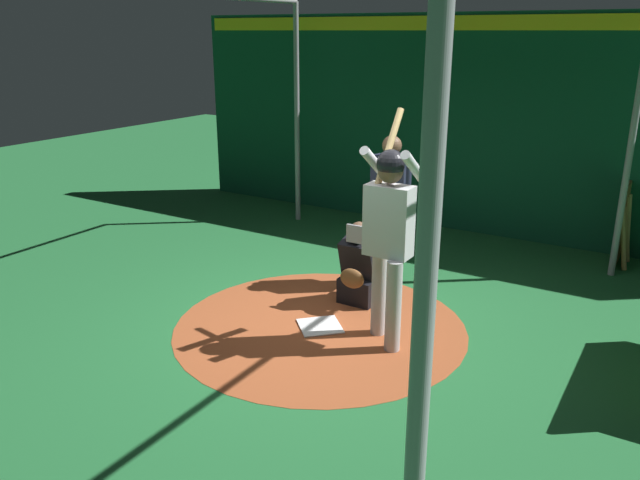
{
  "coord_description": "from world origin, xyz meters",
  "views": [
    {
      "loc": [
        5.03,
        3.07,
        2.91
      ],
      "look_at": [
        0.0,
        0.0,
        0.95
      ],
      "focal_mm": 35.37,
      "sensor_mm": 36.0,
      "label": 1
    }
  ],
  "objects_px": {
    "catcher": "(359,271)",
    "bat_rack": "(625,224)",
    "home_plate": "(320,326)",
    "umpire": "(390,202)",
    "batter": "(389,227)"
  },
  "relations": [
    {
      "from": "catcher",
      "to": "bat_rack",
      "type": "relative_size",
      "value": 0.89
    },
    {
      "from": "home_plate",
      "to": "catcher",
      "type": "height_order",
      "value": "catcher"
    },
    {
      "from": "home_plate",
      "to": "umpire",
      "type": "xyz_separation_m",
      "value": [
        -1.45,
        0.07,
        1.0
      ]
    },
    {
      "from": "bat_rack",
      "to": "home_plate",
      "type": "bearing_deg",
      "value": -31.66
    },
    {
      "from": "batter",
      "to": "catcher",
      "type": "distance_m",
      "value": 1.25
    },
    {
      "from": "home_plate",
      "to": "bat_rack",
      "type": "relative_size",
      "value": 0.4
    },
    {
      "from": "batter",
      "to": "umpire",
      "type": "xyz_separation_m",
      "value": [
        -1.37,
        -0.63,
        -0.16
      ]
    },
    {
      "from": "catcher",
      "to": "bat_rack",
      "type": "distance_m",
      "value": 3.85
    },
    {
      "from": "bat_rack",
      "to": "batter",
      "type": "bearing_deg",
      "value": -23.86
    },
    {
      "from": "catcher",
      "to": "home_plate",
      "type": "bearing_deg",
      "value": -3.21
    },
    {
      "from": "catcher",
      "to": "bat_rack",
      "type": "xyz_separation_m",
      "value": [
        -3.06,
        2.32,
        0.12
      ]
    },
    {
      "from": "bat_rack",
      "to": "umpire",
      "type": "bearing_deg",
      "value": -43.87
    },
    {
      "from": "batter",
      "to": "bat_rack",
      "type": "height_order",
      "value": "batter"
    },
    {
      "from": "home_plate",
      "to": "umpire",
      "type": "relative_size",
      "value": 0.23
    },
    {
      "from": "batter",
      "to": "bat_rack",
      "type": "xyz_separation_m",
      "value": [
        -3.76,
        1.66,
        -0.69
      ]
    }
  ]
}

